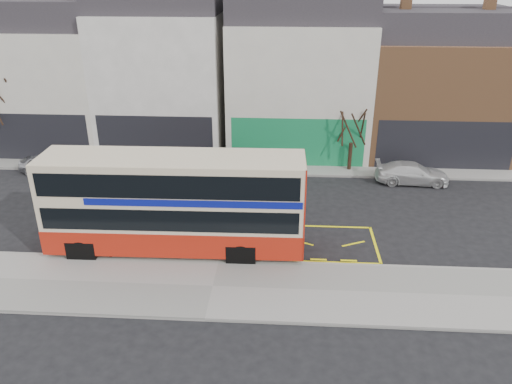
# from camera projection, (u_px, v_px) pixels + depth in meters

# --- Properties ---
(ground) EXTENTS (120.00, 120.00, 0.00)m
(ground) POSITION_uv_depth(u_px,v_px,m) (220.00, 258.00, 21.94)
(ground) COLOR black
(ground) RESTS_ON ground
(pavement) EXTENTS (40.00, 4.00, 0.15)m
(pavement) POSITION_uv_depth(u_px,v_px,m) (213.00, 287.00, 19.82)
(pavement) COLOR gray
(pavement) RESTS_ON ground
(kerb) EXTENTS (40.00, 0.15, 0.15)m
(kerb) POSITION_uv_depth(u_px,v_px,m) (219.00, 261.00, 21.56)
(kerb) COLOR gray
(kerb) RESTS_ON ground
(far_pavement) EXTENTS (50.00, 3.00, 0.15)m
(far_pavement) POSITION_uv_depth(u_px,v_px,m) (242.00, 165.00, 31.89)
(far_pavement) COLOR gray
(far_pavement) RESTS_ON ground
(road_markings) EXTENTS (14.00, 3.40, 0.01)m
(road_markings) POSITION_uv_depth(u_px,v_px,m) (224.00, 240.00, 23.39)
(road_markings) COLOR #FFF50D
(road_markings) RESTS_ON ground
(terrace_far_left) EXTENTS (8.00, 8.01, 10.80)m
(terrace_far_left) POSITION_uv_depth(u_px,v_px,m) (51.00, 75.00, 34.29)
(terrace_far_left) COLOR #BCB7AB
(terrace_far_left) RESTS_ON ground
(terrace_left) EXTENTS (8.00, 8.01, 11.80)m
(terrace_left) POSITION_uv_depth(u_px,v_px,m) (165.00, 69.00, 33.63)
(terrace_left) COLOR silver
(terrace_left) RESTS_ON ground
(terrace_green_shop) EXTENTS (9.00, 8.01, 11.30)m
(terrace_green_shop) POSITION_uv_depth(u_px,v_px,m) (299.00, 75.00, 33.23)
(terrace_green_shop) COLOR #BCB7AB
(terrace_green_shop) RESTS_ON ground
(terrace_right) EXTENTS (9.00, 8.01, 10.30)m
(terrace_right) POSITION_uv_depth(u_px,v_px,m) (435.00, 84.00, 32.93)
(terrace_right) COLOR #9B653E
(terrace_right) RESTS_ON ground
(double_decker_bus) EXTENTS (11.26, 2.77, 4.48)m
(double_decker_bus) POSITION_uv_depth(u_px,v_px,m) (175.00, 203.00, 21.61)
(double_decker_bus) COLOR beige
(double_decker_bus) RESTS_ON ground
(bus_stop_post) EXTENTS (0.81, 0.15, 3.27)m
(bus_stop_post) POSITION_uv_depth(u_px,v_px,m) (107.00, 217.00, 20.97)
(bus_stop_post) COLOR black
(bus_stop_post) RESTS_ON pavement
(car_silver) EXTENTS (3.84, 2.49, 1.21)m
(car_silver) POSITION_uv_depth(u_px,v_px,m) (47.00, 166.00, 30.35)
(car_silver) COLOR #AFAEB3
(car_silver) RESTS_ON ground
(car_grey) EXTENTS (4.48, 1.93, 1.44)m
(car_grey) POSITION_uv_depth(u_px,v_px,m) (238.00, 165.00, 30.15)
(car_grey) COLOR #37393E
(car_grey) RESTS_ON ground
(car_white) EXTENTS (4.30, 1.92, 1.22)m
(car_white) POSITION_uv_depth(u_px,v_px,m) (412.00, 173.00, 29.26)
(car_white) COLOR silver
(car_white) RESTS_ON ground
(street_tree_left) EXTENTS (3.22, 3.22, 6.96)m
(street_tree_left) POSITION_uv_depth(u_px,v_px,m) (1.00, 86.00, 31.46)
(street_tree_left) COLOR black
(street_tree_left) RESTS_ON ground
(street_tree_right) EXTENTS (2.32, 2.32, 5.02)m
(street_tree_right) POSITION_uv_depth(u_px,v_px,m) (353.00, 118.00, 29.73)
(street_tree_right) COLOR black
(street_tree_right) RESTS_ON ground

